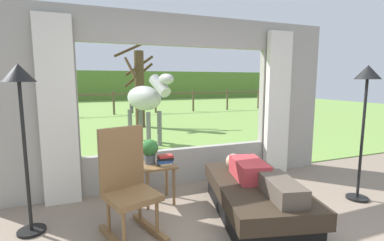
# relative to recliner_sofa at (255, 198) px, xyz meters

# --- Properties ---
(back_wall_with_window) EXTENTS (5.20, 0.12, 2.55)m
(back_wall_with_window) POSITION_rel_recliner_sofa_xyz_m (-0.44, 1.38, 1.03)
(back_wall_with_window) COLOR #9E998E
(back_wall_with_window) RESTS_ON ground_plane
(curtain_panel_left) EXTENTS (0.44, 0.10, 2.40)m
(curtain_panel_left) POSITION_rel_recliner_sofa_xyz_m (-2.13, 1.24, 0.98)
(curtain_panel_left) COLOR silver
(curtain_panel_left) RESTS_ON ground_plane
(curtain_panel_right) EXTENTS (0.44, 0.10, 2.40)m
(curtain_panel_right) POSITION_rel_recliner_sofa_xyz_m (1.25, 1.24, 0.98)
(curtain_panel_right) COLOR silver
(curtain_panel_right) RESTS_ON ground_plane
(outdoor_pasture_lawn) EXTENTS (36.00, 21.68, 0.02)m
(outdoor_pasture_lawn) POSITION_rel_recliner_sofa_xyz_m (-0.44, 12.28, -0.21)
(outdoor_pasture_lawn) COLOR #759E47
(outdoor_pasture_lawn) RESTS_ON ground_plane
(distant_hill_ridge) EXTENTS (36.00, 2.00, 2.40)m
(distant_hill_ridge) POSITION_rel_recliner_sofa_xyz_m (-0.44, 22.12, 0.98)
(distant_hill_ridge) COLOR #5B7F34
(distant_hill_ridge) RESTS_ON ground_plane
(recliner_sofa) EXTENTS (1.29, 1.87, 0.42)m
(recliner_sofa) POSITION_rel_recliner_sofa_xyz_m (0.00, 0.00, 0.00)
(recliner_sofa) COLOR black
(recliner_sofa) RESTS_ON ground_plane
(reclining_person) EXTENTS (0.48, 1.42, 0.22)m
(reclining_person) POSITION_rel_recliner_sofa_xyz_m (-0.00, -0.05, 0.30)
(reclining_person) COLOR #B23338
(reclining_person) RESTS_ON recliner_sofa
(rocking_chair) EXTENTS (0.64, 0.79, 1.12)m
(rocking_chair) POSITION_rel_recliner_sofa_xyz_m (-1.45, 0.17, 0.33)
(rocking_chair) COLOR brown
(rocking_chair) RESTS_ON ground_plane
(side_table) EXTENTS (0.44, 0.44, 0.52)m
(side_table) POSITION_rel_recliner_sofa_xyz_m (-0.97, 0.80, 0.21)
(side_table) COLOR brown
(side_table) RESTS_ON ground_plane
(potted_plant) EXTENTS (0.22, 0.22, 0.32)m
(potted_plant) POSITION_rel_recliner_sofa_xyz_m (-1.05, 0.86, 0.48)
(potted_plant) COLOR #4C5156
(potted_plant) RESTS_ON side_table
(book_stack) EXTENTS (0.21, 0.14, 0.12)m
(book_stack) POSITION_rel_recliner_sofa_xyz_m (-0.88, 0.75, 0.36)
(book_stack) COLOR beige
(book_stack) RESTS_ON side_table
(floor_lamp_left) EXTENTS (0.32, 0.32, 1.76)m
(floor_lamp_left) POSITION_rel_recliner_sofa_xyz_m (-2.41, 0.56, 1.20)
(floor_lamp_left) COLOR black
(floor_lamp_left) RESTS_ON ground_plane
(floor_lamp_right) EXTENTS (0.32, 0.32, 1.79)m
(floor_lamp_right) POSITION_rel_recliner_sofa_xyz_m (1.58, -0.10, 1.23)
(floor_lamp_right) COLOR black
(floor_lamp_right) RESTS_ON ground_plane
(horse) EXTENTS (0.99, 1.80, 1.73)m
(horse) POSITION_rel_recliner_sofa_xyz_m (-0.38, 4.15, 0.94)
(horse) COLOR #B2B2AD
(horse) RESTS_ON outdoor_pasture_lawn
(pasture_tree) EXTENTS (1.36, 1.15, 3.05)m
(pasture_tree) POSITION_rel_recliner_sofa_xyz_m (0.01, 6.98, 1.20)
(pasture_tree) COLOR #4C3823
(pasture_tree) RESTS_ON outdoor_pasture_lawn
(pasture_fence_line) EXTENTS (16.10, 0.10, 1.10)m
(pasture_fence_line) POSITION_rel_recliner_sofa_xyz_m (-0.44, 10.87, 0.53)
(pasture_fence_line) COLOR brown
(pasture_fence_line) RESTS_ON outdoor_pasture_lawn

